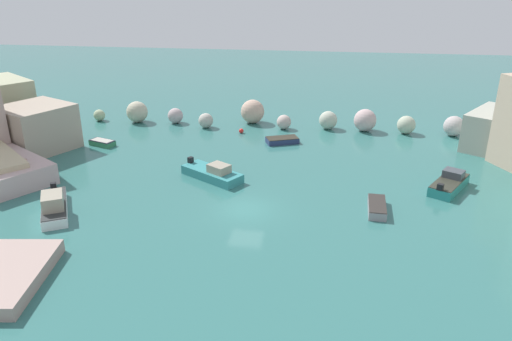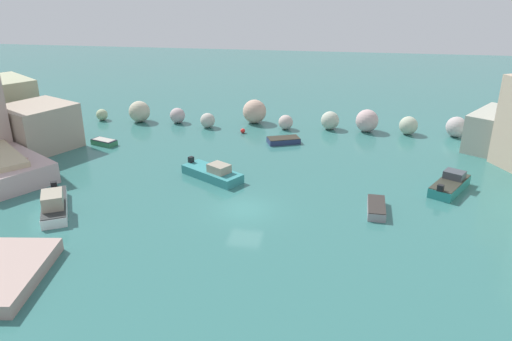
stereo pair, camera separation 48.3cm
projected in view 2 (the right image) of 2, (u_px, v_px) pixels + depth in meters
cove_water at (245, 209)px, 36.10m from camera, size 160.00×160.00×0.00m
rock_breakwater at (283, 118)px, 54.84m from camera, size 41.72×4.86×2.72m
channel_buoy at (243, 131)px, 53.12m from camera, size 0.52×0.52×0.52m
moored_boat_0 at (54, 204)px, 35.37m from camera, size 4.31×5.89×1.78m
moored_boat_1 at (283, 140)px, 50.01m from camera, size 3.57×2.68×0.59m
moored_boat_2 at (213, 173)px, 41.30m from camera, size 5.78×4.67×1.46m
moored_boat_3 at (376, 208)px, 35.53m from camera, size 1.40×3.36×0.66m
moored_boat_4 at (450, 184)px, 39.01m from camera, size 3.96×5.07×1.43m
moored_boat_5 at (104, 142)px, 49.49m from camera, size 2.84×2.00×0.57m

